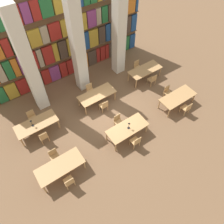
# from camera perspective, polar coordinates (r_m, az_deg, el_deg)

# --- Properties ---
(ground_plane) EXTENTS (40.00, 40.00, 0.00)m
(ground_plane) POSITION_cam_1_polar(r_m,az_deg,el_deg) (12.39, -0.37, -1.48)
(ground_plane) COLOR brown
(bookshelf_bank) EXTENTS (10.69, 0.35, 5.50)m
(bookshelf_bank) POSITION_cam_1_polar(r_m,az_deg,el_deg) (13.71, -12.03, 18.19)
(bookshelf_bank) COLOR brown
(bookshelf_bank) RESTS_ON ground_plane
(pillar_left) EXTENTS (0.64, 0.64, 6.00)m
(pillar_left) POSITION_cam_1_polar(r_m,az_deg,el_deg) (11.66, -21.06, 11.52)
(pillar_left) COLOR silver
(pillar_left) RESTS_ON ground_plane
(pillar_center) EXTENTS (0.64, 0.64, 6.00)m
(pillar_center) POSITION_cam_1_polar(r_m,az_deg,el_deg) (12.30, -9.02, 16.77)
(pillar_center) COLOR silver
(pillar_center) RESTS_ON ground_plane
(pillar_right) EXTENTS (0.64, 0.64, 6.00)m
(pillar_right) POSITION_cam_1_polar(r_m,az_deg,el_deg) (13.48, 1.87, 20.71)
(pillar_right) COLOR silver
(pillar_right) RESTS_ON ground_plane
(reading_table_0) EXTENTS (2.17, 0.95, 0.73)m
(reading_table_0) POSITION_cam_1_polar(r_m,az_deg,el_deg) (10.40, -13.43, -13.77)
(reading_table_0) COLOR tan
(reading_table_0) RESTS_ON ground_plane
(chair_0) EXTENTS (0.42, 0.40, 0.86)m
(chair_0) POSITION_cam_1_polar(r_m,az_deg,el_deg) (10.25, -11.11, -17.42)
(chair_0) COLOR tan
(chair_0) RESTS_ON ground_plane
(chair_1) EXTENTS (0.42, 0.40, 0.86)m
(chair_1) POSITION_cam_1_polar(r_m,az_deg,el_deg) (10.94, -14.83, -11.04)
(chair_1) COLOR tan
(chair_1) RESTS_ON ground_plane
(reading_table_1) EXTENTS (2.17, 0.95, 0.73)m
(reading_table_1) POSITION_cam_1_polar(r_m,az_deg,el_deg) (11.18, 4.00, -4.34)
(reading_table_1) COLOR tan
(reading_table_1) RESTS_ON ground_plane
(chair_2) EXTENTS (0.42, 0.40, 0.86)m
(chair_2) POSITION_cam_1_polar(r_m,az_deg,el_deg) (11.04, 6.27, -7.62)
(chair_2) COLOR tan
(chair_2) RESTS_ON ground_plane
(chair_3) EXTENTS (0.42, 0.40, 0.86)m
(chair_3) POSITION_cam_1_polar(r_m,az_deg,el_deg) (11.67, 1.64, -2.40)
(chair_3) COLOR tan
(chair_3) RESTS_ON ground_plane
(desk_lamp_0) EXTENTS (0.14, 0.14, 0.45)m
(desk_lamp_0) POSITION_cam_1_polar(r_m,az_deg,el_deg) (10.87, 4.46, -3.30)
(desk_lamp_0) COLOR black
(desk_lamp_0) RESTS_ON reading_table_1
(reading_table_2) EXTENTS (2.17, 0.95, 0.73)m
(reading_table_2) POSITION_cam_1_polar(r_m,az_deg,el_deg) (13.04, 16.81, 3.67)
(reading_table_2) COLOR tan
(reading_table_2) RESTS_ON ground_plane
(chair_4) EXTENTS (0.42, 0.40, 0.86)m
(chair_4) POSITION_cam_1_polar(r_m,az_deg,el_deg) (12.92, 18.90, 0.97)
(chair_4) COLOR tan
(chair_4) RESTS_ON ground_plane
(chair_5) EXTENTS (0.42, 0.40, 0.86)m
(chair_5) POSITION_cam_1_polar(r_m,az_deg,el_deg) (13.47, 14.33, 5.09)
(chair_5) COLOR tan
(chair_5) RESTS_ON ground_plane
(reading_table_3) EXTENTS (2.17, 0.95, 0.73)m
(reading_table_3) POSITION_cam_1_polar(r_m,az_deg,el_deg) (11.96, -19.13, -3.08)
(reading_table_3) COLOR tan
(reading_table_3) RESTS_ON ground_plane
(chair_6) EXTENTS (0.42, 0.40, 0.86)m
(chair_6) POSITION_cam_1_polar(r_m,az_deg,el_deg) (11.65, -17.45, -6.16)
(chair_6) COLOR tan
(chair_6) RESTS_ON ground_plane
(chair_7) EXTENTS (0.42, 0.40, 0.86)m
(chair_7) POSITION_cam_1_polar(r_m,az_deg,el_deg) (12.60, -20.13, -1.24)
(chair_7) COLOR tan
(chair_7) RESTS_ON ground_plane
(desk_lamp_1) EXTENTS (0.14, 0.14, 0.45)m
(desk_lamp_1) POSITION_cam_1_polar(r_m,az_deg,el_deg) (11.65, -20.36, -2.49)
(desk_lamp_1) COLOR black
(desk_lamp_1) RESTS_ON reading_table_3
(reading_table_4) EXTENTS (2.17, 0.95, 0.73)m
(reading_table_4) POSITION_cam_1_polar(r_m,az_deg,el_deg) (12.64, -3.97, 4.45)
(reading_table_4) COLOR tan
(reading_table_4) RESTS_ON ground_plane
(chair_8) EXTENTS (0.42, 0.40, 0.86)m
(chair_8) POSITION_cam_1_polar(r_m,az_deg,el_deg) (12.35, -2.07, 1.70)
(chair_8) COLOR tan
(chair_8) RESTS_ON ground_plane
(chair_9) EXTENTS (0.42, 0.40, 0.86)m
(chair_9) POSITION_cam_1_polar(r_m,az_deg,el_deg) (13.25, -5.70, 5.82)
(chair_9) COLOR tan
(chair_9) RESTS_ON ground_plane
(reading_table_5) EXTENTS (2.17, 0.95, 0.73)m
(reading_table_5) POSITION_cam_1_polar(r_m,az_deg,el_deg) (14.32, 8.64, 10.71)
(reading_table_5) COLOR tan
(reading_table_5) RESTS_ON ground_plane
(chair_10) EXTENTS (0.42, 0.40, 0.86)m
(chair_10) POSITION_cam_1_polar(r_m,az_deg,el_deg) (14.07, 10.54, 8.38)
(chair_10) COLOR tan
(chair_10) RESTS_ON ground_plane
(chair_11) EXTENTS (0.42, 0.40, 0.86)m
(chair_11) POSITION_cam_1_polar(r_m,az_deg,el_deg) (14.87, 6.64, 11.74)
(chair_11) COLOR tan
(chair_11) RESTS_ON ground_plane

